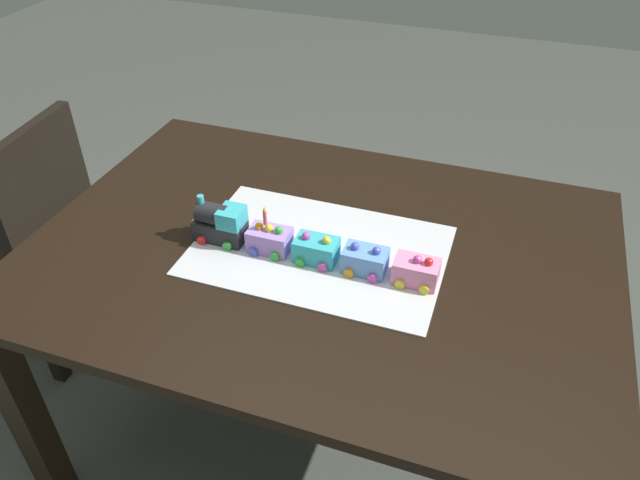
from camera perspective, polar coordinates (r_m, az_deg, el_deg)
name	(u,v)px	position (r m, az deg, el deg)	size (l,w,h in m)	color
ground_plane	(321,431)	(2.01, 0.06, -17.56)	(8.00, 8.00, 0.00)	#474C44
dining_table	(321,280)	(1.54, 0.08, -3.84)	(1.40, 1.00, 0.74)	black
chair	(28,234)	(2.17, -25.87, 0.52)	(0.43, 0.43, 0.86)	black
cake_board	(320,251)	(1.45, 0.00, -1.00)	(0.60, 0.40, 0.00)	silver
cake_locomotive	(220,223)	(1.48, -9.40, 1.60)	(0.14, 0.08, 0.12)	#232328
cake_car_caboose_lavender	(270,239)	(1.44, -4.77, 0.06)	(0.10, 0.08, 0.07)	#AD84E0
cake_car_gondola_turquoise	(316,250)	(1.41, -0.35, -0.91)	(0.10, 0.08, 0.07)	#38B7C6
cake_car_hopper_sky_blue	(365,260)	(1.38, 4.27, -1.91)	(0.10, 0.08, 0.07)	#669EEA
cake_car_flatbed_bubblegum	(416,271)	(1.36, 9.07, -2.92)	(0.10, 0.08, 0.07)	pink
birthday_candle	(265,216)	(1.41, -5.23, 2.29)	(0.01, 0.01, 0.05)	#F24C59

